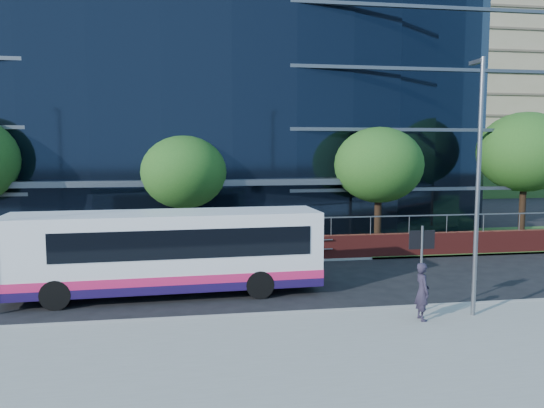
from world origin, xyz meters
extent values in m
plane|color=black|center=(0.00, 0.00, 0.00)|extent=(200.00, 200.00, 0.00)
cube|color=gray|center=(0.00, -5.00, 0.07)|extent=(80.00, 8.00, 0.15)
cube|color=gray|center=(0.00, -1.00, 0.08)|extent=(80.00, 0.25, 0.16)
cube|color=gold|center=(0.00, -0.80, 0.01)|extent=(80.00, 0.08, 0.01)
cube|color=gold|center=(0.00, -0.65, 0.01)|extent=(80.00, 0.08, 0.01)
cube|color=gray|center=(-6.00, 11.00, 0.05)|extent=(50.00, 8.00, 0.10)
cube|color=black|center=(-4.00, 24.00, 8.00)|extent=(38.00, 16.00, 16.00)
cube|color=#595E66|center=(-4.00, 9.50, 3.70)|extent=(22.00, 1.20, 0.30)
cube|color=slate|center=(-8.00, 7.00, 1.05)|extent=(24.00, 0.05, 0.05)
cube|color=slate|center=(-8.00, 7.00, 0.60)|extent=(24.00, 0.05, 0.05)
cylinder|color=slate|center=(-8.00, 7.00, 0.55)|extent=(0.04, 0.04, 1.10)
cube|color=#2D511E|center=(32.00, 56.00, 2.00)|extent=(60.00, 42.00, 4.00)
cube|color=tan|center=(32.00, 58.00, 17.00)|extent=(50.00, 12.00, 26.00)
cylinder|color=slate|center=(4.50, -1.60, 1.55)|extent=(0.08, 0.08, 2.80)
cube|color=black|center=(4.50, -1.58, 2.50)|extent=(0.85, 0.06, 0.60)
cylinder|color=black|center=(-3.00, 9.50, 1.43)|extent=(0.36, 0.36, 2.86)
ellipsoid|color=#144816|center=(-3.00, 9.50, 4.23)|extent=(4.29, 4.29, 3.65)
cylinder|color=black|center=(7.00, 9.00, 1.54)|extent=(0.36, 0.36, 3.08)
ellipsoid|color=#144816|center=(7.00, 9.00, 4.55)|extent=(4.62, 4.62, 3.93)
cylinder|color=black|center=(16.00, 10.00, 1.76)|extent=(0.36, 0.36, 3.52)
ellipsoid|color=#144816|center=(16.00, 10.00, 5.20)|extent=(5.28, 5.28, 4.49)
cylinder|color=black|center=(24.00, 40.00, 1.54)|extent=(0.36, 0.36, 3.08)
ellipsoid|color=#144816|center=(24.00, 40.00, 4.55)|extent=(4.62, 4.62, 3.93)
cylinder|color=black|center=(40.00, 42.00, 1.43)|extent=(0.36, 0.36, 2.86)
ellipsoid|color=#144816|center=(40.00, 42.00, 4.23)|extent=(4.29, 4.29, 3.65)
cylinder|color=slate|center=(6.00, -2.20, 4.15)|extent=(0.14, 0.14, 8.00)
cube|color=slate|center=(6.00, -1.85, 8.05)|extent=(0.15, 0.70, 0.12)
cube|color=white|center=(-3.65, 2.30, 1.71)|extent=(11.34, 2.95, 2.71)
cube|color=#1E1044|center=(-3.65, 2.30, 0.51)|extent=(11.37, 3.00, 0.31)
cube|color=#DE205E|center=(-3.65, 2.30, 0.82)|extent=(11.37, 3.00, 0.31)
cube|color=black|center=(-3.04, 2.32, 2.10)|extent=(9.10, 2.92, 1.02)
cube|color=black|center=(-9.31, 2.10, 1.84)|extent=(0.16, 2.20, 1.59)
cube|color=black|center=(-9.31, 2.10, 0.46)|extent=(0.19, 2.46, 0.25)
cylinder|color=black|center=(-7.30, 1.01, 0.51)|extent=(1.03, 0.34, 1.02)
cylinder|color=black|center=(-0.34, 1.26, 0.51)|extent=(1.03, 0.34, 1.02)
imported|color=#262131|center=(4.19, -2.38, 1.04)|extent=(0.45, 0.67, 1.78)
camera|label=1|loc=(-2.91, -17.28, 5.40)|focal=35.00mm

